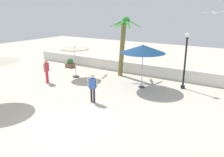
# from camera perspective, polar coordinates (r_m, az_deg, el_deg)

# --- Properties ---
(ground_plane) EXTENTS (56.00, 56.00, 0.00)m
(ground_plane) POSITION_cam_1_polar(r_m,az_deg,el_deg) (11.03, -9.53, -11.21)
(ground_plane) COLOR beige
(boundary_wall) EXTENTS (25.20, 0.30, 0.92)m
(boundary_wall) POSITION_cam_1_polar(r_m,az_deg,el_deg) (18.55, 10.34, 1.81)
(boundary_wall) COLOR silver
(boundary_wall) RESTS_ON ground_plane
(patio_umbrella_0) EXTENTS (2.22, 2.22, 2.43)m
(patio_umbrella_0) POSITION_cam_1_polar(r_m,az_deg,el_deg) (18.03, -9.24, 6.75)
(patio_umbrella_0) COLOR #333338
(patio_umbrella_0) RESTS_ON ground_plane
(patio_umbrella_1) EXTENTS (2.98, 2.98, 2.97)m
(patio_umbrella_1) POSITION_cam_1_polar(r_m,az_deg,el_deg) (15.33, 7.71, 7.28)
(patio_umbrella_1) COLOR #333338
(patio_umbrella_1) RESTS_ON ground_plane
(palm_tree_0) EXTENTS (2.64, 2.63, 4.67)m
(palm_tree_0) POSITION_cam_1_polar(r_m,az_deg,el_deg) (18.07, 2.84, 9.66)
(palm_tree_0) COLOR brown
(palm_tree_0) RESTS_ON ground_plane
(lamp_post_0) EXTENTS (0.32, 0.32, 3.73)m
(lamp_post_0) POSITION_cam_1_polar(r_m,az_deg,el_deg) (15.85, 17.80, 4.86)
(lamp_post_0) COLOR black
(lamp_post_0) RESTS_ON ground_plane
(guest_0) EXTENTS (0.33, 0.54, 1.71)m
(guest_0) POSITION_cam_1_polar(r_m,az_deg,el_deg) (17.22, -15.99, 2.30)
(guest_0) COLOR #D8333F
(guest_0) RESTS_ON ground_plane
(guest_1) EXTENTS (0.52, 0.36, 1.67)m
(guest_1) POSITION_cam_1_polar(r_m,az_deg,el_deg) (13.04, -4.86, -1.75)
(guest_1) COLOR #26262D
(guest_1) RESTS_ON ground_plane
(seagull_0) EXTENTS (1.04, 0.79, 0.14)m
(seagull_0) POSITION_cam_1_polar(r_m,az_deg,el_deg) (14.40, 23.98, 14.77)
(seagull_0) COLOR white
(planter) EXTENTS (0.70, 0.70, 0.85)m
(planter) POSITION_cam_1_polar(r_m,az_deg,el_deg) (21.70, -10.36, 3.75)
(planter) COLOR brown
(planter) RESTS_ON ground_plane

